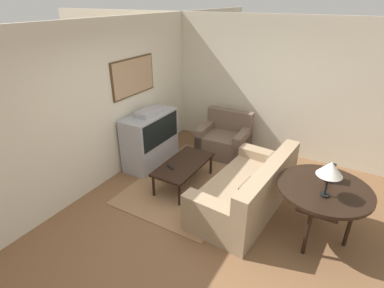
% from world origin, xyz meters
% --- Properties ---
extents(ground_plane, '(12.00, 12.00, 0.00)m').
position_xyz_m(ground_plane, '(0.00, 0.00, 0.00)').
color(ground_plane, brown).
extents(wall_back, '(12.00, 0.10, 2.70)m').
position_xyz_m(wall_back, '(0.01, 2.13, 1.35)').
color(wall_back, beige).
rests_on(wall_back, ground_plane).
extents(wall_right, '(0.06, 12.00, 2.70)m').
position_xyz_m(wall_right, '(2.63, 0.00, 1.35)').
color(wall_right, beige).
rests_on(wall_right, ground_plane).
extents(area_rug, '(2.48, 1.74, 0.01)m').
position_xyz_m(area_rug, '(0.69, 0.75, 0.01)').
color(area_rug, '#99704C').
rests_on(area_rug, ground_plane).
extents(tv, '(1.15, 0.53, 1.11)m').
position_xyz_m(tv, '(0.90, 1.79, 0.52)').
color(tv, '#9E9EA3').
rests_on(tv, ground_plane).
extents(couch, '(2.04, 1.12, 0.86)m').
position_xyz_m(couch, '(0.50, -0.35, 0.30)').
color(couch, '#9E8466').
rests_on(couch, ground_plane).
extents(armchair, '(0.86, 1.01, 0.87)m').
position_xyz_m(armchair, '(1.99, 0.72, 0.30)').
color(armchair, brown).
rests_on(armchair, ground_plane).
extents(coffee_table, '(1.18, 0.59, 0.43)m').
position_xyz_m(coffee_table, '(0.55, 0.83, 0.39)').
color(coffee_table, black).
rests_on(coffee_table, ground_plane).
extents(console_table, '(1.18, 1.18, 0.79)m').
position_xyz_m(console_table, '(0.40, -1.38, 0.72)').
color(console_table, black).
rests_on(console_table, ground_plane).
extents(table_lamp, '(0.30, 0.30, 0.47)m').
position_xyz_m(table_lamp, '(0.21, -1.40, 1.17)').
color(table_lamp, black).
rests_on(table_lamp, console_table).
extents(mantel_clock, '(0.16, 0.10, 0.22)m').
position_xyz_m(mantel_clock, '(0.61, -1.40, 0.90)').
color(mantel_clock, black).
rests_on(mantel_clock, console_table).
extents(remote, '(0.12, 0.16, 0.02)m').
position_xyz_m(remote, '(0.32, 0.94, 0.44)').
color(remote, black).
rests_on(remote, coffee_table).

